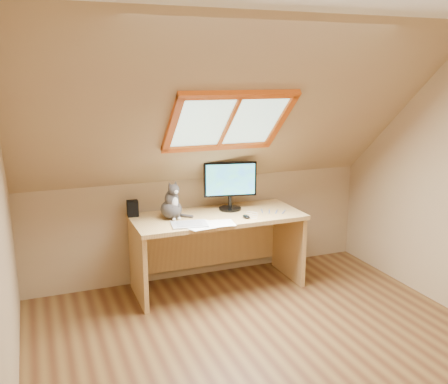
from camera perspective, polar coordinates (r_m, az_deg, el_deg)
name	(u,v)px	position (r m, az deg, el deg)	size (l,w,h in m)	color
ground	(282,362)	(3.78, 6.69, -18.79)	(3.50, 3.50, 0.00)	brown
room_shell	(296,168)	(3.17, 8.18, 2.74)	(3.52, 3.52, 2.41)	tan
desk	(215,235)	(4.78, -1.04, -4.97)	(1.58, 0.69, 0.72)	#DBB368
monitor	(230,183)	(4.76, 0.71, 1.09)	(0.51, 0.21, 0.47)	black
cat	(172,205)	(4.54, -6.01, -1.47)	(0.24, 0.27, 0.35)	#453F3D
desk_speaker	(133,208)	(4.67, -10.40, -1.86)	(0.10, 0.10, 0.14)	black
graphics_tablet	(189,224)	(4.35, -3.99, -3.71)	(0.31, 0.22, 0.01)	#B2B2B7
mouse	(246,217)	(4.55, 2.55, -2.82)	(0.05, 0.09, 0.03)	black
papers	(208,224)	(4.36, -1.79, -3.72)	(0.35, 0.30, 0.01)	white
cables	(265,213)	(4.71, 4.68, -2.41)	(0.51, 0.26, 0.01)	silver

